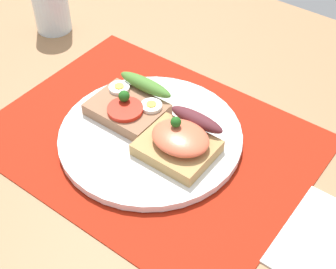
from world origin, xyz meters
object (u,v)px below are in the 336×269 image
plate (151,136)px  sandwich_egg_tomato (130,104)px  sandwich_salmon (181,140)px  drinking_glass (51,4)px

plate → sandwich_egg_tomato: (-4.99, 1.83, 1.93)cm
sandwich_egg_tomato → sandwich_salmon: 10.34cm
plate → drinking_glass: drinking_glass is taller
plate → sandwich_egg_tomato: size_ratio=2.46×
sandwich_egg_tomato → sandwich_salmon: bearing=-11.0°
sandwich_egg_tomato → plate: bearing=-20.1°
drinking_glass → plate: bearing=-21.1°
sandwich_egg_tomato → drinking_glass: 28.36cm
sandwich_salmon → plate: bearing=178.5°
plate → sandwich_salmon: sandwich_salmon is taller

